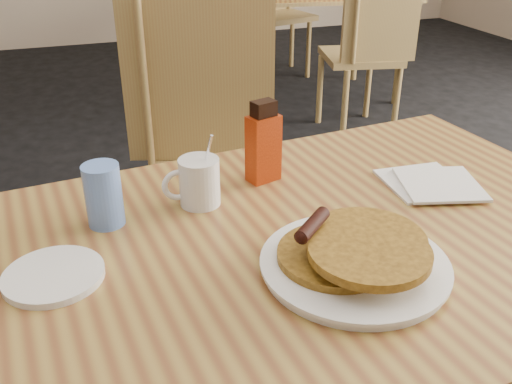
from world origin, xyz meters
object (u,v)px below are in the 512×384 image
Objects in this scene: coffee_mug at (198,181)px; blue_tumbler at (104,195)px; main_table at (310,253)px; chair_neighbor_near at (370,42)px; syrup_bottle at (263,144)px; chair_neighbor_far at (277,1)px; chair_main_far at (210,142)px; pancake_plate at (355,257)px.

coffee_mug is 1.26× the size of blue_tumbler.
main_table is 2.44m from chair_neighbor_near.
blue_tumbler is at bearing 176.21° from syrup_bottle.
chair_neighbor_near is 2.39m from coffee_mug.
chair_neighbor_far is 3.57m from syrup_bottle.
chair_main_far reaches higher than main_table.
chair_neighbor_near is at bearing 49.32° from blue_tumbler.
chair_neighbor_near is at bearing 37.60° from syrup_bottle.
pancake_plate is (-1.27, -3.68, 0.22)m from chair_neighbor_far.
blue_tumbler is at bearing -177.55° from coffee_mug.
chair_main_far is 0.65m from coffee_mug.
blue_tumbler is (-1.64, -1.90, 0.25)m from chair_neighbor_near.
chair_main_far is 6.88× the size of coffee_mug.
chair_neighbor_near is (1.28, 1.29, -0.07)m from chair_main_far.
main_table is 0.26m from coffee_mug.
main_table is 11.42× the size of blue_tumbler.
syrup_bottle is (-1.30, -1.82, 0.28)m from chair_neighbor_near.
main_table is 3.79m from chair_neighbor_far.
coffee_mug is 0.85× the size of syrup_bottle.
chair_neighbor_near is (-0.00, -1.49, -0.00)m from chair_neighbor_far.
chair_neighbor_far is (1.29, 3.55, -0.15)m from main_table.
chair_neighbor_near is 3.00× the size of pancake_plate.
pancake_plate is at bearing -107.50° from chair_neighbor_near.
pancake_plate is at bearing -123.07° from chair_neighbor_far.
syrup_bottle is 0.35m from blue_tumbler.
coffee_mug is at bearing 5.90° from blue_tumbler.
chair_neighbor_near is (1.29, 2.07, -0.15)m from main_table.
chair_neighbor_far is (1.28, 2.77, -0.07)m from chair_main_far.
chair_main_far is at bearing 89.20° from main_table.
syrup_bottle is (-1.30, -3.31, 0.27)m from chair_neighbor_far.
blue_tumbler reaches higher than main_table.
chair_main_far is at bearing -128.80° from chair_neighbor_far.
chair_neighbor_near reaches higher than main_table.
chair_neighbor_far is 3.68m from coffee_mug.
coffee_mug is 0.17m from syrup_bottle.
chair_neighbor_far is 3.01× the size of pancake_plate.
syrup_bottle is at bearing -112.84° from chair_neighbor_near.
chair_main_far is 0.74m from blue_tumbler.
chair_neighbor_near reaches higher than blue_tumbler.
chair_neighbor_near reaches higher than pancake_plate.
chair_neighbor_near is at bearing 58.04° from main_table.
chair_neighbor_near is 2.54m from pancake_plate.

